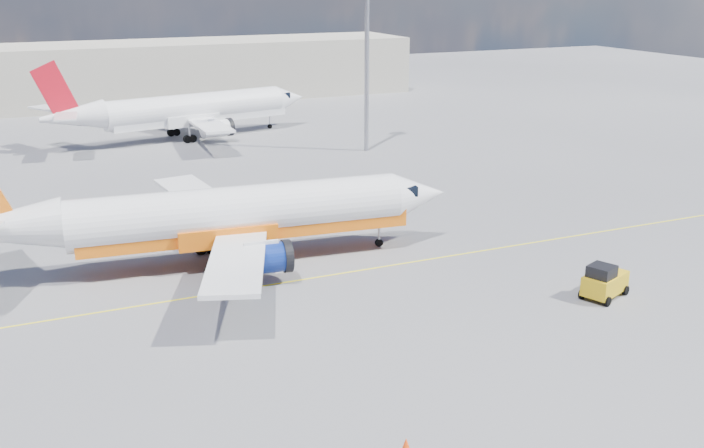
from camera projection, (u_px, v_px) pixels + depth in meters
name	position (u px, v px, depth m)	size (l,w,h in m)	color
ground	(343.00, 295.00, 43.46)	(240.00, 240.00, 0.00)	#5A5A5F
taxi_line	(323.00, 276.00, 46.07)	(70.00, 0.15, 0.01)	yellow
terminal_main	(164.00, 71.00, 109.48)	(70.00, 14.00, 8.00)	beige
main_jet	(223.00, 216.00, 47.16)	(30.35, 23.92, 9.20)	white
second_jet	(187.00, 110.00, 83.80)	(30.27, 23.39, 9.13)	white
gse_tug	(604.00, 281.00, 42.84)	(3.12, 2.58, 1.97)	black
traffic_cone	(406.00, 445.00, 29.13)	(0.40, 0.40, 0.55)	white
floodlight_mast	(367.00, 19.00, 74.94)	(1.57, 1.57, 21.52)	#9B9BA3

